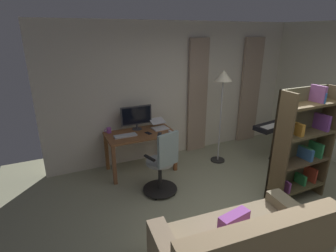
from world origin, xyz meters
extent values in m
plane|color=gray|center=(0.00, 0.00, 0.00)|extent=(6.95, 6.95, 0.00)
cube|color=beige|center=(0.00, -2.66, 1.34)|extent=(5.35, 0.10, 2.68)
cube|color=gray|center=(-1.78, -2.55, 1.18)|extent=(0.51, 0.06, 2.37)
cube|color=gray|center=(-0.39, -2.55, 1.18)|extent=(0.43, 0.06, 2.37)
cube|color=brown|center=(1.02, -2.18, 0.73)|extent=(1.23, 0.65, 0.04)
cube|color=brown|center=(0.45, -1.89, 0.35)|extent=(0.06, 0.06, 0.71)
cube|color=brown|center=(1.60, -1.89, 0.35)|extent=(0.06, 0.06, 0.71)
cube|color=brown|center=(0.45, -2.47, 0.35)|extent=(0.06, 0.06, 0.71)
cube|color=brown|center=(1.60, -2.47, 0.35)|extent=(0.06, 0.06, 0.71)
cylinder|color=black|center=(0.99, -1.37, 0.04)|extent=(0.56, 0.56, 0.02)
sphere|color=black|center=(0.74, -1.44, 0.03)|extent=(0.05, 0.05, 0.05)
sphere|color=black|center=(0.98, -1.63, 0.03)|extent=(0.05, 0.05, 0.05)
sphere|color=black|center=(1.23, -1.46, 0.03)|extent=(0.05, 0.05, 0.05)
sphere|color=black|center=(1.15, -1.17, 0.03)|extent=(0.05, 0.05, 0.05)
sphere|color=black|center=(0.84, -1.15, 0.03)|extent=(0.05, 0.05, 0.05)
cylinder|color=black|center=(0.99, -1.37, 0.27)|extent=(0.06, 0.06, 0.47)
cylinder|color=gray|center=(0.99, -1.37, 0.53)|extent=(0.54, 0.54, 0.05)
cube|color=gray|center=(0.93, -1.18, 0.82)|extent=(0.37, 0.15, 0.52)
cube|color=black|center=(1.18, -1.31, 0.67)|extent=(0.10, 0.24, 0.03)
cube|color=black|center=(0.79, -1.42, 0.67)|extent=(0.10, 0.24, 0.03)
cylinder|color=#333338|center=(1.01, -2.39, 0.75)|extent=(0.18, 0.18, 0.01)
cylinder|color=#333338|center=(1.01, -2.39, 0.80)|extent=(0.04, 0.04, 0.08)
cube|color=#333338|center=(1.01, -2.39, 1.02)|extent=(0.58, 0.03, 0.35)
cube|color=black|center=(1.01, -2.37, 1.02)|extent=(0.54, 0.01, 0.31)
cube|color=#B7BCC1|center=(1.31, -2.13, 0.76)|extent=(0.40, 0.15, 0.02)
cube|color=silver|center=(0.61, -2.22, 0.76)|extent=(0.30, 0.24, 0.02)
cube|color=silver|center=(0.62, -2.33, 0.87)|extent=(0.30, 0.24, 0.07)
ellipsoid|color=#B7BCC1|center=(0.52, -1.98, 0.77)|extent=(0.06, 0.10, 0.04)
cube|color=black|center=(0.90, -2.09, 0.75)|extent=(0.10, 0.16, 0.01)
cube|color=black|center=(0.73, -1.96, 0.75)|extent=(0.13, 0.16, 0.01)
cylinder|color=purple|center=(1.53, -2.42, 0.80)|extent=(0.08, 0.08, 0.09)
torus|color=purple|center=(1.58, -2.42, 0.80)|extent=(0.06, 0.01, 0.06)
cube|color=brown|center=(-1.31, -0.30, 0.87)|extent=(0.04, 0.30, 1.75)
cube|color=brown|center=(-0.39, -0.30, 0.87)|extent=(0.04, 0.30, 1.75)
cube|color=brown|center=(-0.85, -0.44, 0.87)|extent=(0.96, 0.04, 1.75)
cube|color=brown|center=(-0.85, -0.30, 0.22)|extent=(0.89, 0.30, 0.04)
cube|color=brown|center=(-0.85, -0.30, 0.66)|extent=(0.89, 0.30, 0.04)
cube|color=brown|center=(-0.85, -0.30, 1.09)|extent=(0.89, 0.30, 0.04)
cube|color=brown|center=(-0.85, -0.30, 1.53)|extent=(0.89, 0.30, 0.04)
cube|color=#CF452F|center=(-1.14, -0.30, 0.35)|extent=(0.03, 0.22, 0.24)
cube|color=#369F59|center=(-1.14, -0.30, 0.78)|extent=(0.04, 0.24, 0.22)
cube|color=gold|center=(-0.64, -0.30, 1.20)|extent=(0.06, 0.23, 0.17)
cube|color=#316DBA|center=(-0.96, -0.30, 1.62)|extent=(0.03, 0.24, 0.15)
cube|color=#2F944D|center=(-0.93, -0.30, 0.32)|extent=(0.04, 0.19, 0.16)
cube|color=#417BC0|center=(-0.92, -0.30, 0.76)|extent=(0.06, 0.26, 0.18)
cube|color=purple|center=(-1.14, -0.30, 1.23)|extent=(0.05, 0.27, 0.23)
cube|color=#955594|center=(-0.95, -0.30, 1.66)|extent=(0.05, 0.23, 0.23)
cube|color=#994A9F|center=(-0.56, -0.30, 0.32)|extent=(0.04, 0.27, 0.17)
cube|color=#439C5F|center=(-0.93, -0.30, 0.76)|extent=(0.06, 0.20, 0.18)
cylinder|color=black|center=(-1.68, -1.49, 0.34)|extent=(0.39, 0.08, 0.69)
cylinder|color=black|center=(-1.68, -1.49, 0.34)|extent=(0.39, 0.08, 0.69)
cube|color=black|center=(-1.68, -1.49, 0.73)|extent=(1.24, 0.48, 0.09)
cube|color=white|center=(-1.68, -1.44, 0.78)|extent=(1.13, 0.32, 0.01)
cylinder|color=black|center=(-0.51, -1.88, 0.01)|extent=(0.28, 0.28, 0.02)
cylinder|color=#A5A5A8|center=(-0.51, -1.88, 0.81)|extent=(0.03, 0.03, 1.63)
cone|color=beige|center=(-0.51, -1.88, 1.72)|extent=(0.32, 0.32, 0.19)
cube|color=#89775A|center=(0.81, 0.34, 0.21)|extent=(1.82, 1.03, 0.42)
cube|color=#8D7554|center=(0.84, 0.70, 0.65)|extent=(1.77, 0.34, 0.45)
cube|color=#82785A|center=(0.01, 0.40, 0.28)|extent=(0.27, 0.86, 0.55)
cube|color=purple|center=(0.89, 0.33, 0.54)|extent=(0.37, 0.18, 0.36)
camera|label=1|loc=(2.45, 2.07, 2.48)|focal=28.21mm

